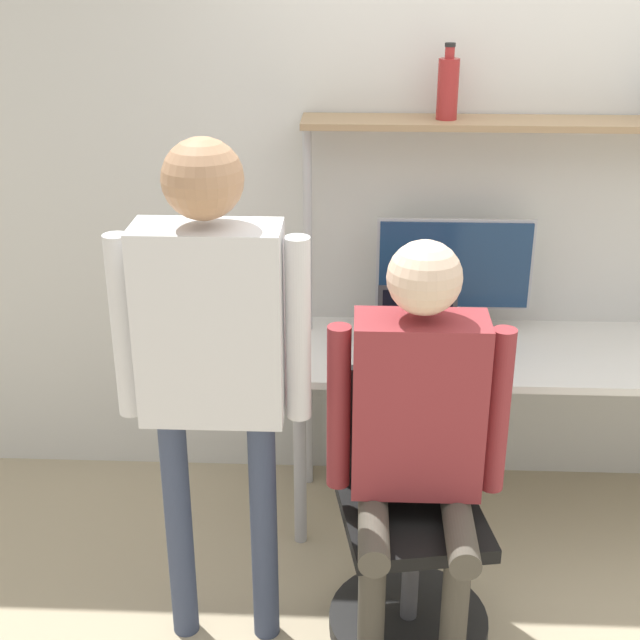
{
  "coord_description": "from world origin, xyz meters",
  "views": [
    {
      "loc": [
        -0.73,
        -2.88,
        2.27
      ],
      "look_at": [
        -0.85,
        -0.21,
        1.1
      ],
      "focal_mm": 50.0,
      "sensor_mm": 36.0,
      "label": 1
    }
  ],
  "objects_px": {
    "person_standing": "(211,340)",
    "bottle_red": "(448,87)",
    "laptop": "(417,337)",
    "monitor": "(454,271)",
    "person_seated": "(418,419)",
    "office_chair": "(408,554)",
    "cell_phone": "(485,358)"
  },
  "relations": [
    {
      "from": "person_standing",
      "to": "cell_phone",
      "type": "bearing_deg",
      "value": 35.9
    },
    {
      "from": "cell_phone",
      "to": "person_seated",
      "type": "xyz_separation_m",
      "value": [
        -0.3,
        -0.65,
        0.1
      ]
    },
    {
      "from": "monitor",
      "to": "cell_phone",
      "type": "xyz_separation_m",
      "value": [
        0.11,
        -0.24,
        -0.27
      ]
    },
    {
      "from": "laptop",
      "to": "person_seated",
      "type": "xyz_separation_m",
      "value": [
        -0.04,
        -0.69,
        0.03
      ]
    },
    {
      "from": "cell_phone",
      "to": "bottle_red",
      "type": "bearing_deg",
      "value": 123.51
    },
    {
      "from": "bottle_red",
      "to": "laptop",
      "type": "bearing_deg",
      "value": -111.3
    },
    {
      "from": "cell_phone",
      "to": "office_chair",
      "type": "xyz_separation_m",
      "value": [
        -0.31,
        -0.61,
        -0.47
      ]
    },
    {
      "from": "monitor",
      "to": "cell_phone",
      "type": "bearing_deg",
      "value": -64.31
    },
    {
      "from": "laptop",
      "to": "bottle_red",
      "type": "relative_size",
      "value": 1.12
    },
    {
      "from": "monitor",
      "to": "person_seated",
      "type": "distance_m",
      "value": 0.92
    },
    {
      "from": "bottle_red",
      "to": "person_seated",
      "type": "bearing_deg",
      "value": -97.63
    },
    {
      "from": "person_seated",
      "to": "bottle_red",
      "type": "relative_size",
      "value": 5.2
    },
    {
      "from": "office_chair",
      "to": "laptop",
      "type": "bearing_deg",
      "value": 86.16
    },
    {
      "from": "monitor",
      "to": "person_seated",
      "type": "bearing_deg",
      "value": -101.8
    },
    {
      "from": "cell_phone",
      "to": "person_standing",
      "type": "relative_size",
      "value": 0.09
    },
    {
      "from": "laptop",
      "to": "person_seated",
      "type": "distance_m",
      "value": 0.7
    },
    {
      "from": "monitor",
      "to": "person_standing",
      "type": "relative_size",
      "value": 0.36
    },
    {
      "from": "office_chair",
      "to": "person_standing",
      "type": "xyz_separation_m",
      "value": [
        -0.63,
        -0.07,
        0.84
      ]
    },
    {
      "from": "person_seated",
      "to": "person_standing",
      "type": "xyz_separation_m",
      "value": [
        -0.64,
        -0.03,
        0.28
      ]
    },
    {
      "from": "monitor",
      "to": "office_chair",
      "type": "bearing_deg",
      "value": -102.86
    },
    {
      "from": "monitor",
      "to": "bottle_red",
      "type": "relative_size",
      "value": 2.25
    },
    {
      "from": "person_standing",
      "to": "bottle_red",
      "type": "xyz_separation_m",
      "value": [
        0.76,
        0.95,
        0.61
      ]
    },
    {
      "from": "monitor",
      "to": "office_chair",
      "type": "distance_m",
      "value": 1.13
    },
    {
      "from": "office_chair",
      "to": "person_seated",
      "type": "distance_m",
      "value": 0.56
    },
    {
      "from": "person_seated",
      "to": "bottle_red",
      "type": "height_order",
      "value": "bottle_red"
    },
    {
      "from": "person_seated",
      "to": "laptop",
      "type": "bearing_deg",
      "value": 86.99
    },
    {
      "from": "monitor",
      "to": "bottle_red",
      "type": "xyz_separation_m",
      "value": [
        -0.06,
        0.03,
        0.71
      ]
    },
    {
      "from": "monitor",
      "to": "laptop",
      "type": "xyz_separation_m",
      "value": [
        -0.15,
        -0.19,
        -0.2
      ]
    },
    {
      "from": "cell_phone",
      "to": "person_standing",
      "type": "distance_m",
      "value": 1.22
    },
    {
      "from": "person_standing",
      "to": "bottle_red",
      "type": "relative_size",
      "value": 6.34
    },
    {
      "from": "laptop",
      "to": "bottle_red",
      "type": "xyz_separation_m",
      "value": [
        0.09,
        0.22,
        0.92
      ]
    },
    {
      "from": "laptop",
      "to": "monitor",
      "type": "bearing_deg",
      "value": 52.18
    }
  ]
}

